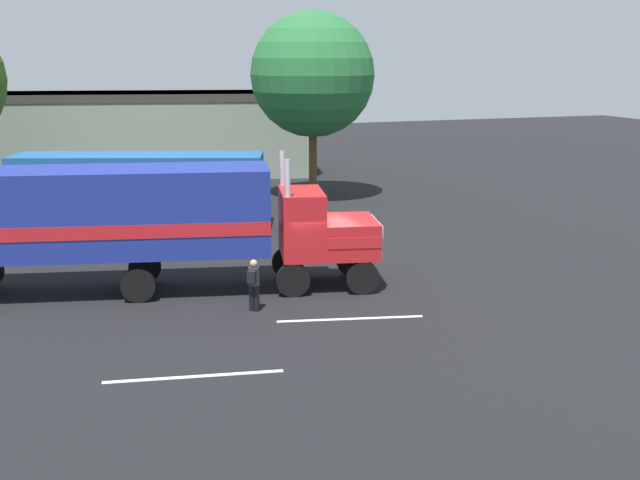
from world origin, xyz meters
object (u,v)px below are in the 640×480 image
tree_left (313,75)px  person_bystander (254,283)px  parked_bus (139,184)px  semi_truck (142,217)px

tree_left → person_bystander: bearing=-114.1°
person_bystander → parked_bus: parked_bus is taller
semi_truck → person_bystander: bearing=-47.4°
semi_truck → person_bystander: semi_truck is taller
person_bystander → tree_left: tree_left is taller
person_bystander → semi_truck: bearing=132.6°
semi_truck → parked_bus: bearing=84.1°
person_bystander → tree_left: (7.98, 17.81, 5.75)m
parked_bus → tree_left: bearing=26.6°
semi_truck → person_bystander: size_ratio=8.81×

